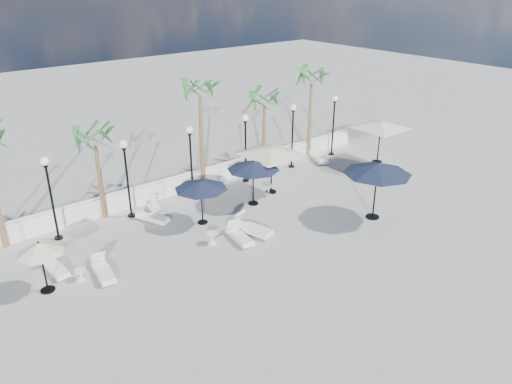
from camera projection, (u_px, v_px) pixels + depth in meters
ground at (275, 246)px, 21.46m from camera, size 100.00×100.00×0.00m
balustrade at (183, 183)px, 26.59m from camera, size 26.00×0.30×1.01m
lamppost_1 at (49, 187)px, 21.03m from camera, size 0.36×0.36×3.84m
lamppost_2 at (126, 168)px, 23.05m from camera, size 0.36×0.36×3.84m
lamppost_3 at (191, 152)px, 25.06m from camera, size 0.36×0.36×3.84m
lamppost_4 at (245, 139)px, 27.08m from camera, size 0.36×0.36×3.84m
lamppost_5 at (293, 127)px, 29.09m from camera, size 0.36×0.36×3.84m
lamppost_6 at (334, 117)px, 31.11m from camera, size 0.36×0.36×3.84m
palm_1 at (95, 142)px, 22.52m from camera, size 2.60×2.60×4.70m
palm_2 at (200, 94)px, 25.25m from camera, size 2.60×2.60×6.10m
palm_3 at (264, 104)px, 28.20m from camera, size 2.60×2.60×4.90m
palm_4 at (311, 82)px, 30.02m from camera, size 2.60×2.60×5.70m
lounger_0 at (103, 271)px, 19.28m from camera, size 0.82×1.83×0.66m
lounger_1 at (56, 268)px, 19.50m from camera, size 0.63×1.68×0.62m
lounger_2 at (155, 208)px, 24.43m from camera, size 0.89×1.72×0.62m
lounger_3 at (153, 217)px, 23.53m from camera, size 1.15×1.81×0.65m
lounger_4 at (239, 236)px, 21.84m from camera, size 0.85×1.85×0.67m
lounger_5 at (252, 228)px, 22.44m from camera, size 1.15×2.15×0.77m
lounger_6 at (319, 157)px, 30.99m from camera, size 1.36×2.03×0.73m
side_table_0 at (80, 274)px, 19.00m from camera, size 0.45×0.45×0.44m
side_table_1 at (212, 237)px, 21.56m from camera, size 0.51×0.51×0.50m
side_table_2 at (268, 188)px, 26.38m from camera, size 0.52×0.52×0.51m
parasol_navy_left at (201, 185)px, 22.67m from camera, size 2.47×2.47×2.18m
parasol_navy_mid at (253, 166)px, 24.51m from camera, size 2.63×2.63×2.36m
parasol_navy_right at (378, 169)px, 22.93m from camera, size 3.19×3.19×2.86m
parasol_cream_sq_a at (272, 148)px, 25.65m from camera, size 5.51×5.51×2.70m
parasol_cream_sq_b at (381, 122)px, 29.82m from camera, size 5.57×5.57×2.79m
parasol_cream_small at (40, 249)px, 17.75m from camera, size 1.70×1.70×2.08m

